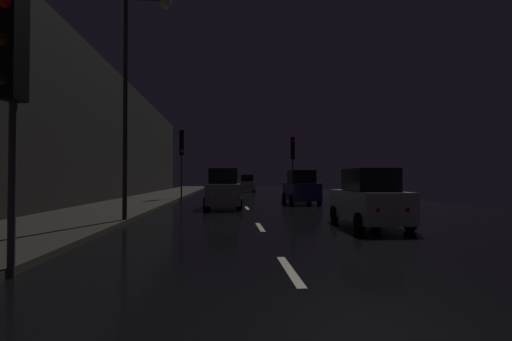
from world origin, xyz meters
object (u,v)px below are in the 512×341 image
(traffic_light_near_left, at_px, (13,66))
(traffic_light_far_left, at_px, (182,149))
(car_parked_right_near, at_px, (369,200))
(streetlamp_overhead, at_px, (137,75))
(car_distant_taillights, at_px, (247,184))
(traffic_light_far_right, at_px, (293,153))
(car_parked_right_far, at_px, (301,188))
(car_approaching_headlights, at_px, (223,190))

(traffic_light_near_left, xyz_separation_m, traffic_light_far_left, (0.11, 22.33, 0.38))
(traffic_light_far_left, xyz_separation_m, car_parked_right_near, (8.27, -16.32, -2.97))
(streetlamp_overhead, distance_m, car_parked_right_near, 9.29)
(car_distant_taillights, bearing_deg, traffic_light_far_right, -166.23)
(traffic_light_far_left, bearing_deg, car_parked_right_far, 47.27)
(car_parked_right_far, bearing_deg, streetlamp_overhead, 142.42)
(traffic_light_far_left, height_order, streetlamp_overhead, streetlamp_overhead)
(traffic_light_far_right, relative_size, traffic_light_far_left, 0.98)
(traffic_light_far_right, relative_size, car_parked_right_near, 1.33)
(traffic_light_far_left, bearing_deg, traffic_light_near_left, -13.81)
(traffic_light_far_left, distance_m, car_parked_right_far, 9.90)
(car_approaching_headlights, bearing_deg, traffic_light_near_left, -13.10)
(traffic_light_far_left, xyz_separation_m, streetlamp_overhead, (0.21, -15.08, 1.49))
(car_parked_right_far, relative_size, car_distant_taillights, 1.05)
(car_approaching_headlights, relative_size, car_distant_taillights, 1.06)
(traffic_light_far_right, bearing_deg, streetlamp_overhead, -29.41)
(traffic_light_far_right, height_order, car_parked_right_near, traffic_light_far_right)
(car_approaching_headlights, height_order, car_parked_right_near, car_approaching_headlights)
(traffic_light_far_left, bearing_deg, car_approaching_headlights, 8.47)
(traffic_light_far_right, xyz_separation_m, car_distant_taillights, (-3.23, 13.18, -2.83))
(car_parked_right_near, height_order, car_distant_taillights, car_distant_taillights)
(traffic_light_far_left, distance_m, car_parked_right_near, 18.53)
(streetlamp_overhead, xyz_separation_m, car_parked_right_near, (8.05, -1.24, -4.46))
(car_parked_right_far, bearing_deg, traffic_light_far_right, -6.12)
(streetlamp_overhead, relative_size, car_parked_right_far, 1.93)
(car_parked_right_near, bearing_deg, traffic_light_far_right, -2.39)
(traffic_light_far_right, relative_size, streetlamp_overhead, 0.62)
(streetlamp_overhead, bearing_deg, car_approaching_headlights, 66.98)
(traffic_light_far_left, distance_m, car_approaching_headlights, 9.08)
(traffic_light_far_right, height_order, car_parked_right_far, traffic_light_far_right)
(streetlamp_overhead, xyz_separation_m, car_distant_taillights, (5.62, 31.12, -4.42))
(car_approaching_headlights, relative_size, car_parked_right_near, 1.10)
(car_distant_taillights, bearing_deg, car_approaching_headlights, 173.80)
(streetlamp_overhead, relative_size, car_parked_right_near, 2.12)
(traffic_light_far_left, relative_size, car_parked_right_near, 1.36)
(car_parked_right_near, bearing_deg, car_approaching_headlights, 31.16)
(streetlamp_overhead, bearing_deg, car_parked_right_far, 52.42)
(car_approaching_headlights, bearing_deg, streetlamp_overhead, -23.02)
(traffic_light_far_right, xyz_separation_m, streetlamp_overhead, (-8.85, -17.94, 1.59))
(traffic_light_far_right, bearing_deg, traffic_light_far_left, -75.66)
(traffic_light_near_left, bearing_deg, car_distant_taillights, -174.85)
(car_parked_right_far, distance_m, car_distant_taillights, 20.80)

